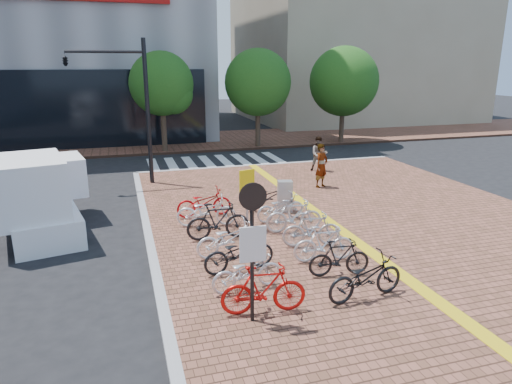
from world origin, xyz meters
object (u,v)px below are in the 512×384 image
object	(u,v)px
bike_7	(366,277)
bike_12	(281,207)
bike_3	(229,238)
bike_9	(324,244)
bike_1	(247,272)
pedestrian_b	(319,154)
bike_13	(269,197)
notice_sign	(253,236)
bike_0	(264,289)
bike_4	(218,221)
bike_10	(312,229)
traffic_light_pole	(111,86)
bike_8	(339,258)
box_truck	(41,196)
bike_2	(239,253)
bike_11	(294,216)
bike_6	(204,202)
pedestrian_a	(321,166)
bike_5	(206,211)
yellow_sign	(247,188)
utility_box	(285,196)

from	to	relation	value
bike_7	bike_12	size ratio (longest dim) A/B	1.11
bike_3	bike_9	xyz separation A→B (m)	(2.36, -1.13, 0.01)
bike_1	pedestrian_b	distance (m)	12.96
bike_13	notice_sign	xyz separation A→B (m)	(-2.71, -7.09, 1.40)
bike_12	pedestrian_b	bearing A→B (deg)	-42.90
notice_sign	bike_13	bearing A→B (deg)	69.09
bike_0	bike_4	xyz separation A→B (m)	(-0.02, 4.51, 0.03)
bike_4	bike_9	xyz separation A→B (m)	(2.39, -2.43, -0.07)
bike_10	bike_4	bearing A→B (deg)	69.83
bike_12	traffic_light_pole	xyz separation A→B (m)	(-5.26, 6.56, 3.84)
bike_8	bike_12	bearing A→B (deg)	6.45
bike_7	box_truck	size ratio (longest dim) A/B	0.41
bike_2	bike_11	size ratio (longest dim) A/B	1.06
bike_6	bike_9	bearing A→B (deg)	-154.43
bike_13	pedestrian_a	size ratio (longest dim) A/B	1.00
bike_5	yellow_sign	xyz separation A→B (m)	(1.21, -0.71, 0.86)
traffic_light_pole	bike_12	bearing A→B (deg)	-51.25
bike_6	pedestrian_a	world-z (taller)	pedestrian_a
bike_11	yellow_sign	distance (m)	1.72
bike_12	bike_13	bearing A→B (deg)	-9.26
notice_sign	box_truck	distance (m)	8.84
bike_1	yellow_sign	world-z (taller)	yellow_sign
bike_8	pedestrian_a	bearing A→B (deg)	-14.98
bike_10	pedestrian_a	xyz separation A→B (m)	(3.09, 6.09, 0.42)
bike_12	yellow_sign	world-z (taller)	yellow_sign
box_truck	bike_10	bearing A→B (deg)	-26.64
pedestrian_a	bike_0	bearing A→B (deg)	-147.50
bike_10	box_truck	distance (m)	8.67
bike_3	bike_8	xyz separation A→B (m)	(2.36, -2.03, -0.02)
bike_5	bike_12	size ratio (longest dim) A/B	1.09
bike_4	pedestrian_b	distance (m)	10.21
bike_7	pedestrian_b	bearing A→B (deg)	-27.60
bike_7	utility_box	world-z (taller)	utility_box
bike_10	bike_13	bearing A→B (deg)	9.56
bike_2	bike_7	bearing A→B (deg)	-140.35
bike_5	bike_10	xyz separation A→B (m)	(2.62, -2.63, 0.01)
bike_10	traffic_light_pole	bearing A→B (deg)	38.94
bike_0	bike_12	bearing A→B (deg)	-15.99
bike_0	bike_3	distance (m)	3.21
pedestrian_a	traffic_light_pole	xyz separation A→B (m)	(-8.45, 2.90, 3.36)
bike_11	bike_0	bearing A→B (deg)	157.95
bike_3	bike_11	xyz separation A→B (m)	(2.39, 1.18, 0.04)
bike_12	pedestrian_a	xyz separation A→B (m)	(3.18, 3.66, 0.48)
bike_9	yellow_sign	size ratio (longest dim) A/B	0.86
bike_8	pedestrian_b	xyz separation A→B (m)	(4.38, 10.96, 0.38)
bike_2	bike_8	size ratio (longest dim) A/B	1.20
bike_1	box_truck	bearing A→B (deg)	34.09
bike_9	box_truck	world-z (taller)	box_truck
bike_4	traffic_light_pole	distance (m)	8.97
bike_5	bike_13	distance (m)	2.74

